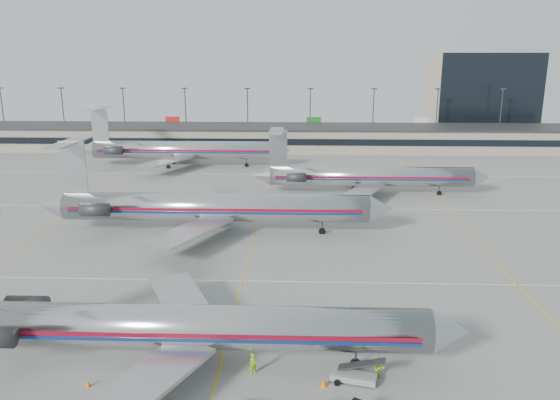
{
  "coord_description": "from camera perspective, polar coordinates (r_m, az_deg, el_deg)",
  "views": [
    {
      "loc": [
        6.25,
        -45.79,
        24.08
      ],
      "look_at": [
        3.48,
        28.13,
        4.5
      ],
      "focal_mm": 35.0,
      "sensor_mm": 36.0,
      "label": 1
    }
  ],
  "objects": [
    {
      "name": "jet_second_row",
      "position": [
        76.5,
        -7.5,
        -0.7
      ],
      "size": [
        49.61,
        29.21,
        12.99
      ],
      "color": "silver",
      "rests_on": "ground"
    },
    {
      "name": "light_mast_row",
      "position": [
        158.68,
        -0.13,
        9.22
      ],
      "size": [
        163.6,
        0.4,
        15.28
      ],
      "color": "#38383D",
      "rests_on": "ground"
    },
    {
      "name": "distant_building",
      "position": [
        182.88,
        20.23,
        10.3
      ],
      "size": [
        30.0,
        20.0,
        25.0
      ],
      "primitive_type": "cube",
      "color": "tan",
      "rests_on": "ground"
    },
    {
      "name": "jet_back_row",
      "position": [
        124.4,
        -10.42,
        5.2
      ],
      "size": [
        47.86,
        29.44,
        13.09
      ],
      "color": "silver",
      "rests_on": "ground"
    },
    {
      "name": "apron_markings",
      "position": [
        61.09,
        -3.95,
        -8.42
      ],
      "size": [
        160.0,
        0.15,
        0.02
      ],
      "primitive_type": "cube",
      "color": "silver",
      "rests_on": "ground"
    },
    {
      "name": "jet_foreground",
      "position": [
        45.08,
        -10.81,
        -12.79
      ],
      "size": [
        44.57,
        26.24,
        11.67
      ],
      "color": "silver",
      "rests_on": "ground"
    },
    {
      "name": "cone_left",
      "position": [
        45.53,
        -19.44,
        -17.62
      ],
      "size": [
        0.48,
        0.48,
        0.57
      ],
      "primitive_type": "cone",
      "rotation": [
        0.0,
        0.0,
        0.15
      ],
      "color": "orange",
      "rests_on": "ground"
    },
    {
      "name": "jet_third_row",
      "position": [
        98.46,
        8.94,
        2.5
      ],
      "size": [
        42.36,
        26.06,
        11.58
      ],
      "color": "silver",
      "rests_on": "ground"
    },
    {
      "name": "ramp_worker_far",
      "position": [
        44.49,
        10.25,
        -16.87
      ],
      "size": [
        0.97,
        0.82,
        1.76
      ],
      "primitive_type": "imported",
      "rotation": [
        0.0,
        0.0,
        -0.19
      ],
      "color": "#BCD213",
      "rests_on": "ground"
    },
    {
      "name": "cone_right",
      "position": [
        43.29,
        4.59,
        -18.48
      ],
      "size": [
        0.51,
        0.51,
        0.69
      ],
      "primitive_type": "cone",
      "rotation": [
        0.0,
        0.0,
        -0.01
      ],
      "color": "orange",
      "rests_on": "ground"
    },
    {
      "name": "terminal",
      "position": [
        145.42,
        -0.35,
        6.55
      ],
      "size": [
        162.0,
        17.0,
        6.25
      ],
      "color": "gray",
      "rests_on": "ground"
    },
    {
      "name": "ground",
      "position": [
        52.12,
        -5.12,
        -12.76
      ],
      "size": [
        260.0,
        260.0,
        0.0
      ],
      "primitive_type": "plane",
      "color": "gray",
      "rests_on": "ground"
    },
    {
      "name": "belt_loader",
      "position": [
        43.91,
        7.78,
        -17.69
      ],
      "size": [
        4.23,
        2.06,
        2.17
      ],
      "rotation": [
        0.0,
        0.0,
        -0.24
      ],
      "color": "gray",
      "rests_on": "ground"
    },
    {
      "name": "ramp_worker_near",
      "position": [
        44.37,
        -2.81,
        -16.72
      ],
      "size": [
        0.77,
        0.7,
        1.76
      ],
      "primitive_type": "imported",
      "rotation": [
        0.0,
        0.0,
        0.57
      ],
      "color": "#87C512",
      "rests_on": "ground"
    }
  ]
}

